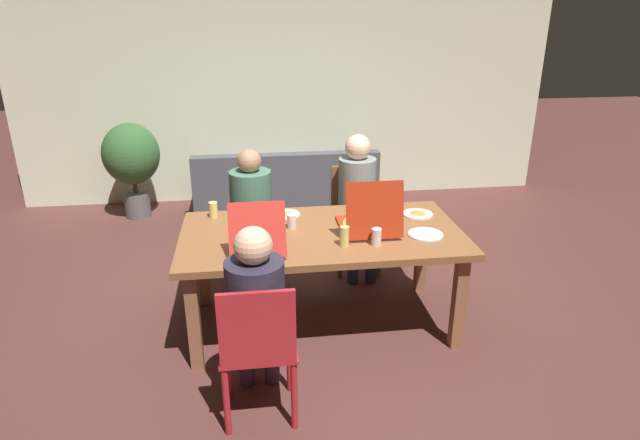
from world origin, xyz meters
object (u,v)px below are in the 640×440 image
Objects in this scene: chair_1 at (252,218)px; pizza_box_1 at (257,237)px; plate_1 at (426,234)px; person_1 at (251,203)px; drinking_glass_2 at (292,221)px; chair_2 at (354,214)px; plate_0 at (418,214)px; drinking_glass_0 at (213,210)px; person_2 at (358,194)px; person_0 at (256,304)px; plate_2 at (285,214)px; drinking_glass_1 at (344,236)px; couch at (286,190)px; chair_0 at (258,347)px; drinking_glass_3 at (376,237)px; dining_table at (322,242)px; pizza_box_0 at (368,222)px; potted_plant at (131,158)px.

chair_1 is 1.20m from pizza_box_1.
person_1 is at bearing 139.77° from plate_1.
drinking_glass_2 is (0.29, -0.77, 0.12)m from person_1.
chair_2 is 3.98× the size of plate_0.
pizza_box_1 is (0.03, -1.16, 0.31)m from chair_1.
pizza_box_1 reaches higher than drinking_glass_0.
person_2 is (0.94, -0.14, 0.24)m from chair_1.
person_0 reaches higher than plate_2.
person_1 is (0.00, 1.74, -0.02)m from person_0.
drinking_glass_1 is (0.61, 0.61, 0.12)m from person_0.
plate_1 is (1.19, -0.00, -0.04)m from pizza_box_1.
chair_1 reaches higher than drinking_glass_1.
person_0 is 0.87m from drinking_glass_1.
drinking_glass_2 reaches higher than couch.
chair_0 is 1.89m from person_1.
plate_2 is at bearing 78.18° from person_0.
person_2 is at bearing 36.27° from plate_2.
chair_1 reaches higher than chair_0.
drinking_glass_0 reaches higher than plate_0.
drinking_glass_0 is at bearing 102.95° from person_0.
chair_2 is 0.45× the size of couch.
chair_0 reaches higher than drinking_glass_3.
dining_table is 8.73× the size of plate_0.
person_1 reaches higher than chair_0.
plate_2 is at bearing 123.24° from dining_table.
drinking_glass_1 is at bearing -36.18° from drinking_glass_0.
person_0 reaches higher than chair_1.
person_2 is 0.61× the size of couch.
plate_1 is (0.38, -0.16, -0.05)m from pizza_box_0.
plate_0 is 2.43m from couch.
chair_1 is 3.98× the size of plate_0.
chair_0 is 3.97× the size of plate_2.
chair_1 is at bearing 129.79° from pizza_box_0.
chair_1 is at bearing 64.17° from drinking_glass_0.
chair_0 is at bearing -116.65° from person_2.
person_2 reaches higher than person_1.
chair_1 is 1.00× the size of chair_2.
drinking_glass_3 is (0.54, -0.38, 0.01)m from drinking_glass_2.
plate_1 is (1.22, 0.71, 0.06)m from person_0.
potted_plant is (-1.31, 1.55, 0.19)m from chair_1.
couch is (0.12, 2.35, -0.54)m from drinking_glass_2.
plate_0 is at bearing -30.69° from chair_1.
plate_1 is at bearing -74.50° from person_2.
chair_1 reaches higher than plate_0.
plate_0 is 3.48m from potted_plant.
person_0 reaches higher than plate_1.
plate_2 is at bearing -63.02° from person_1.
pizza_box_1 is (-0.91, -1.16, 0.32)m from chair_2.
chair_0 is 1.51m from plate_1.
person_2 is at bearing -0.60° from person_1.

